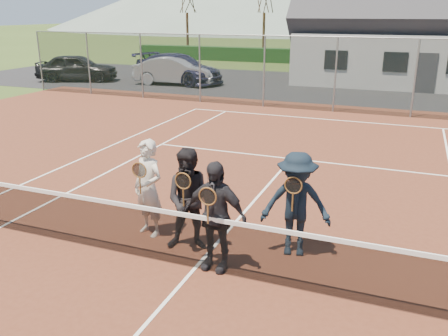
{
  "coord_description": "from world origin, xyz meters",
  "views": [
    {
      "loc": [
        2.91,
        -6.1,
        3.96
      ],
      "look_at": [
        -0.1,
        1.5,
        1.25
      ],
      "focal_mm": 38.0,
      "sensor_mm": 36.0,
      "label": 1
    }
  ],
  "objects_px": {
    "clubhouse": "(442,11)",
    "car_a": "(77,68)",
    "car_b": "(176,71)",
    "tennis_net": "(195,239)",
    "player_d": "(296,204)",
    "player_b": "(191,200)",
    "car_c": "(178,68)",
    "player_c": "(215,216)",
    "player_a": "(148,188)"
  },
  "relations": [
    {
      "from": "tennis_net",
      "to": "clubhouse",
      "type": "relative_size",
      "value": 0.75
    },
    {
      "from": "player_a",
      "to": "player_d",
      "type": "distance_m",
      "value": 2.67
    },
    {
      "from": "clubhouse",
      "to": "car_a",
      "type": "bearing_deg",
      "value": -160.86
    },
    {
      "from": "car_a",
      "to": "player_a",
      "type": "bearing_deg",
      "value": -159.24
    },
    {
      "from": "car_c",
      "to": "tennis_net",
      "type": "relative_size",
      "value": 0.49
    },
    {
      "from": "car_b",
      "to": "player_c",
      "type": "height_order",
      "value": "player_c"
    },
    {
      "from": "car_a",
      "to": "player_a",
      "type": "xyz_separation_m",
      "value": [
        14.35,
        -16.34,
        0.13
      ]
    },
    {
      "from": "car_a",
      "to": "player_b",
      "type": "distance_m",
      "value": 22.54
    },
    {
      "from": "player_a",
      "to": "player_d",
      "type": "xyz_separation_m",
      "value": [
        2.66,
        0.24,
        -0.0
      ]
    },
    {
      "from": "car_a",
      "to": "tennis_net",
      "type": "xyz_separation_m",
      "value": [
        15.65,
        -17.18,
        -0.25
      ]
    },
    {
      "from": "tennis_net",
      "to": "player_c",
      "type": "relative_size",
      "value": 6.49
    },
    {
      "from": "player_c",
      "to": "clubhouse",
      "type": "bearing_deg",
      "value": 81.13
    },
    {
      "from": "car_a",
      "to": "car_b",
      "type": "bearing_deg",
      "value": -102.74
    },
    {
      "from": "tennis_net",
      "to": "player_d",
      "type": "bearing_deg",
      "value": 38.57
    },
    {
      "from": "car_a",
      "to": "player_d",
      "type": "height_order",
      "value": "player_d"
    },
    {
      "from": "clubhouse",
      "to": "player_c",
      "type": "distance_m",
      "value": 24.33
    },
    {
      "from": "car_b",
      "to": "player_c",
      "type": "bearing_deg",
      "value": -156.56
    },
    {
      "from": "clubhouse",
      "to": "player_d",
      "type": "xyz_separation_m",
      "value": [
        -2.65,
        -22.92,
        -3.07
      ]
    },
    {
      "from": "car_a",
      "to": "tennis_net",
      "type": "distance_m",
      "value": 23.24
    },
    {
      "from": "player_a",
      "to": "clubhouse",
      "type": "bearing_deg",
      "value": 77.1
    },
    {
      "from": "car_a",
      "to": "clubhouse",
      "type": "xyz_separation_m",
      "value": [
        19.65,
        6.82,
        3.2
      ]
    },
    {
      "from": "player_d",
      "to": "player_b",
      "type": "bearing_deg",
      "value": -165.13
    },
    {
      "from": "car_a",
      "to": "car_c",
      "type": "relative_size",
      "value": 0.82
    },
    {
      "from": "car_b",
      "to": "car_c",
      "type": "bearing_deg",
      "value": 11.09
    },
    {
      "from": "player_d",
      "to": "tennis_net",
      "type": "bearing_deg",
      "value": -141.43
    },
    {
      "from": "tennis_net",
      "to": "player_d",
      "type": "xyz_separation_m",
      "value": [
        1.35,
        1.08,
        0.38
      ]
    },
    {
      "from": "player_a",
      "to": "player_c",
      "type": "height_order",
      "value": "same"
    },
    {
      "from": "player_b",
      "to": "player_d",
      "type": "distance_m",
      "value": 1.77
    },
    {
      "from": "clubhouse",
      "to": "player_b",
      "type": "height_order",
      "value": "clubhouse"
    },
    {
      "from": "car_b",
      "to": "clubhouse",
      "type": "height_order",
      "value": "clubhouse"
    },
    {
      "from": "player_a",
      "to": "player_b",
      "type": "relative_size",
      "value": 1.0
    },
    {
      "from": "car_c",
      "to": "clubhouse",
      "type": "bearing_deg",
      "value": -52.43
    },
    {
      "from": "car_c",
      "to": "player_c",
      "type": "distance_m",
      "value": 21.06
    },
    {
      "from": "car_a",
      "to": "tennis_net",
      "type": "height_order",
      "value": "car_a"
    },
    {
      "from": "car_b",
      "to": "clubhouse",
      "type": "bearing_deg",
      "value": -71.51
    },
    {
      "from": "car_a",
      "to": "clubhouse",
      "type": "relative_size",
      "value": 0.3
    },
    {
      "from": "car_c",
      "to": "tennis_net",
      "type": "height_order",
      "value": "car_c"
    },
    {
      "from": "tennis_net",
      "to": "player_a",
      "type": "height_order",
      "value": "player_a"
    },
    {
      "from": "player_b",
      "to": "tennis_net",
      "type": "bearing_deg",
      "value": -60.24
    },
    {
      "from": "car_b",
      "to": "car_a",
      "type": "bearing_deg",
      "value": 92.43
    },
    {
      "from": "car_a",
      "to": "clubhouse",
      "type": "height_order",
      "value": "clubhouse"
    },
    {
      "from": "player_c",
      "to": "car_c",
      "type": "bearing_deg",
      "value": 118.4
    },
    {
      "from": "car_a",
      "to": "player_c",
      "type": "height_order",
      "value": "player_c"
    },
    {
      "from": "car_a",
      "to": "car_c",
      "type": "distance_m",
      "value": 6.1
    },
    {
      "from": "car_c",
      "to": "player_d",
      "type": "bearing_deg",
      "value": -131.39
    },
    {
      "from": "car_b",
      "to": "player_d",
      "type": "relative_size",
      "value": 2.59
    },
    {
      "from": "player_d",
      "to": "car_a",
      "type": "bearing_deg",
      "value": 136.57
    },
    {
      "from": "car_b",
      "to": "player_b",
      "type": "distance_m",
      "value": 19.66
    },
    {
      "from": "car_a",
      "to": "car_b",
      "type": "xyz_separation_m",
      "value": [
        6.11,
        0.84,
        -0.02
      ]
    },
    {
      "from": "car_b",
      "to": "tennis_net",
      "type": "height_order",
      "value": "car_b"
    }
  ]
}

